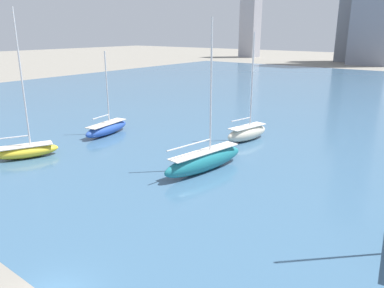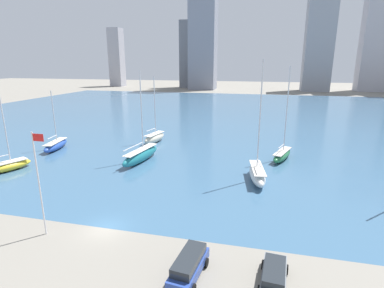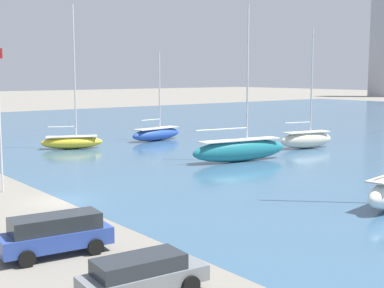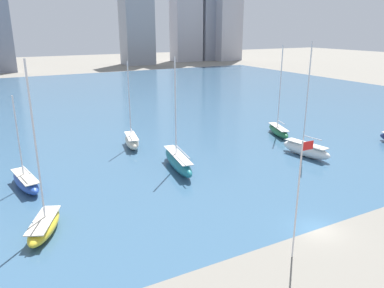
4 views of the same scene
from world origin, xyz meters
name	(u,v)px [view 4 (image 4 of 4)]	position (x,y,z in m)	size (l,w,h in m)	color
ground_plane	(317,229)	(0.00, 0.00, 0.00)	(500.00, 500.00, 0.00)	gray
harbor_water	(110,104)	(0.00, 70.00, 0.00)	(180.00, 140.00, 0.00)	#385B7A
flag_pole	(298,196)	(-5.22, -2.31, 5.70)	(1.24, 0.14, 10.45)	silver
distant_city_skyline	(127,0)	(39.99, 168.96, 31.59)	(198.30, 22.25, 73.30)	#9E9EA8
sailboat_green	(278,130)	(18.80, 27.55, 0.99)	(4.34, 8.23, 15.93)	#236B3D
sailboat_teal	(178,161)	(-4.82, 20.86, 1.20)	(3.43, 10.87, 15.25)	#1E757F
sailboat_white	(306,149)	(14.79, 16.65, 1.16)	(3.26, 8.61, 16.98)	white
sailboat_blue	(26,181)	(-23.96, 23.98, 0.92)	(3.43, 8.41, 11.37)	#284CA8
sailboat_cream	(132,141)	(-7.02, 33.49, 1.10)	(3.31, 7.37, 13.82)	beige
sailboat_yellow	(44,225)	(-23.45, 11.82, 0.94)	(4.84, 7.26, 16.35)	yellow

